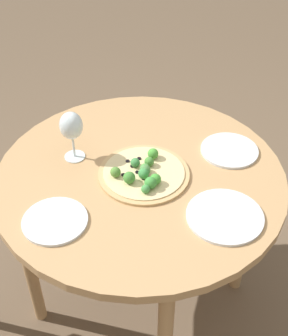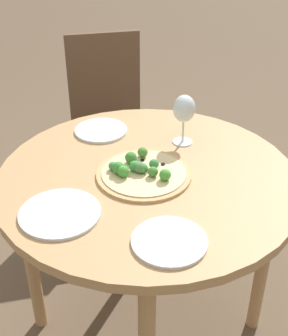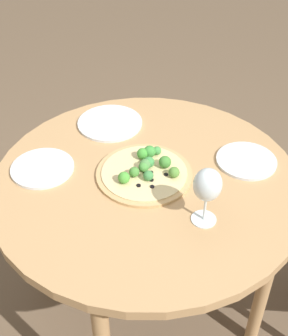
# 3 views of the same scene
# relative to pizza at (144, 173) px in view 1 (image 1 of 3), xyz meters

# --- Properties ---
(ground_plane) EXTENTS (12.00, 12.00, 0.00)m
(ground_plane) POSITION_rel_pizza_xyz_m (-0.01, -0.02, -0.77)
(ground_plane) COLOR brown
(dining_table) EXTENTS (1.01, 1.01, 0.75)m
(dining_table) POSITION_rel_pizza_xyz_m (-0.01, -0.02, -0.10)
(dining_table) COLOR tan
(dining_table) RESTS_ON ground_plane
(pizza) EXTENTS (0.32, 0.32, 0.06)m
(pizza) POSITION_rel_pizza_xyz_m (0.00, 0.00, 0.00)
(pizza) COLOR tan
(pizza) RESTS_ON dining_table
(wine_glass) EXTENTS (0.08, 0.08, 0.19)m
(wine_glass) POSITION_rel_pizza_xyz_m (0.05, -0.27, 0.12)
(wine_glass) COLOR silver
(wine_glass) RESTS_ON dining_table
(plate_near) EXTENTS (0.24, 0.24, 0.01)m
(plate_near) POSITION_rel_pizza_xyz_m (0.02, 0.32, -0.01)
(plate_near) COLOR silver
(plate_near) RESTS_ON dining_table
(plate_far) EXTENTS (0.21, 0.21, 0.01)m
(plate_far) POSITION_rel_pizza_xyz_m (0.33, -0.10, -0.01)
(plate_far) COLOR silver
(plate_far) RESTS_ON dining_table
(plate_side) EXTENTS (0.21, 0.21, 0.01)m
(plate_side) POSITION_rel_pizza_xyz_m (-0.29, 0.18, -0.01)
(plate_side) COLOR silver
(plate_side) RESTS_ON dining_table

